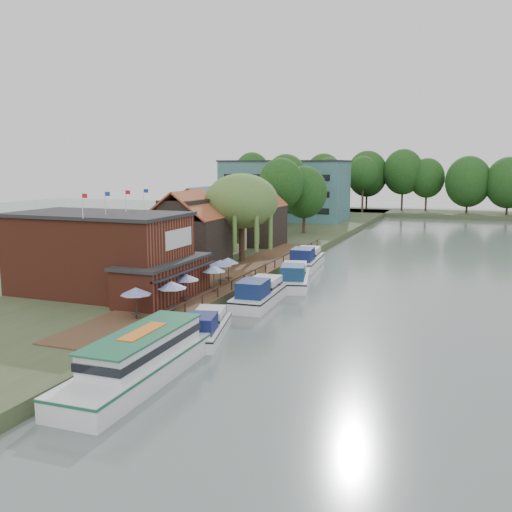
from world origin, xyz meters
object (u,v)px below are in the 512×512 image
(umbrella_0, at_px, (136,303))
(umbrella_1, at_px, (172,296))
(swan, at_px, (163,353))
(tour_boat, at_px, (138,358))
(pub, at_px, (118,254))
(cruiser_2, at_px, (294,274))
(umbrella_2, at_px, (186,288))
(cruiser_0, at_px, (206,324))
(umbrella_5, at_px, (228,270))
(hotel_block, at_px, (285,190))
(cottage_c, at_px, (257,215))
(umbrella_3, at_px, (214,278))
(cottage_a, at_px, (188,229))
(umbrella_4, at_px, (220,272))
(cruiser_1, at_px, (260,290))
(cottage_b, at_px, (203,220))
(willow, at_px, (242,218))
(cruiser_3, at_px, (306,257))

(umbrella_0, bearing_deg, umbrella_1, 64.43)
(swan, bearing_deg, tour_boat, -79.08)
(pub, distance_m, cruiser_2, 18.42)
(umbrella_2, distance_m, cruiser_0, 7.04)
(tour_boat, bearing_deg, umbrella_0, 121.76)
(umbrella_5, bearing_deg, cruiser_0, -72.45)
(pub, height_order, umbrella_2, pub)
(hotel_block, bearing_deg, cottage_c, -77.80)
(umbrella_1, bearing_deg, umbrella_3, 89.51)
(swan, bearing_deg, umbrella_2, 109.93)
(cottage_a, relative_size, umbrella_2, 3.62)
(umbrella_1, xyz_separation_m, cruiser_2, (4.60, 17.20, -1.03))
(pub, relative_size, umbrella_4, 8.42)
(cottage_a, xyz_separation_m, cruiser_1, (12.38, -9.83, -3.99))
(umbrella_5, bearing_deg, cottage_b, 123.21)
(umbrella_3, height_order, swan, umbrella_3)
(willow, distance_m, umbrella_5, 12.72)
(cruiser_1, distance_m, tour_boat, 19.92)
(cottage_c, relative_size, willow, 0.82)
(cruiser_1, bearing_deg, cottage_b, 124.58)
(umbrella_1, bearing_deg, cruiser_2, 75.04)
(cottage_b, height_order, umbrella_0, cottage_b)
(pub, relative_size, umbrella_5, 8.42)
(cottage_a, distance_m, willow, 6.80)
(umbrella_0, xyz_separation_m, cruiser_3, (4.13, 30.88, -0.97))
(cottage_b, xyz_separation_m, umbrella_4, (10.70, -18.08, -2.96))
(pub, xyz_separation_m, cruiser_1, (11.38, 5.17, -3.39))
(cruiser_2, bearing_deg, umbrella_1, -119.17)
(cottage_b, relative_size, willow, 0.92)
(umbrella_0, bearing_deg, cottage_a, 108.01)
(umbrella_3, height_order, umbrella_4, same)
(umbrella_0, bearing_deg, cottage_c, 98.41)
(tour_boat, bearing_deg, cottage_a, 111.25)
(willow, bearing_deg, umbrella_5, -73.77)
(cottage_b, distance_m, cruiser_2, 20.03)
(umbrella_5, distance_m, swan, 19.31)
(umbrella_2, xyz_separation_m, umbrella_5, (-0.02, 8.82, 0.00))
(umbrella_0, relative_size, cruiser_2, 0.23)
(cruiser_3, bearing_deg, cottage_c, 131.33)
(pub, height_order, cruiser_0, pub)
(willow, relative_size, swan, 23.69)
(umbrella_4, height_order, cruiser_1, umbrella_4)
(cottage_b, distance_m, swan, 38.66)
(hotel_block, xyz_separation_m, cottage_c, (8.00, -37.00, -1.90))
(pub, bearing_deg, cottage_b, 99.09)
(umbrella_2, bearing_deg, umbrella_4, 91.56)
(umbrella_0, bearing_deg, umbrella_4, 86.96)
(umbrella_4, distance_m, cruiser_0, 13.56)
(cruiser_1, bearing_deg, umbrella_0, -118.02)
(cruiser_2, xyz_separation_m, swan, (-1.43, -24.06, -1.04))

